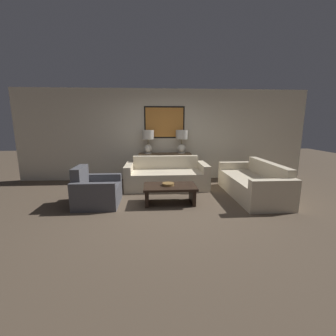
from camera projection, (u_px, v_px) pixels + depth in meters
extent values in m
plane|color=brown|center=(171.00, 207.00, 4.56)|extent=(20.00, 20.00, 0.00)
cube|color=beige|center=(164.00, 135.00, 6.70)|extent=(8.54, 0.10, 2.65)
cube|color=black|center=(164.00, 122.00, 6.57)|extent=(1.18, 0.01, 0.92)
cube|color=orange|center=(164.00, 122.00, 6.56)|extent=(1.10, 0.02, 0.84)
cube|color=brown|center=(165.00, 167.00, 6.61)|extent=(1.51, 0.40, 0.82)
cylinder|color=silver|center=(148.00, 153.00, 6.49)|extent=(0.20, 0.20, 0.02)
sphere|color=silver|center=(148.00, 149.00, 6.47)|extent=(0.23, 0.23, 0.23)
cylinder|color=#8C7A51|center=(148.00, 142.00, 6.43)|extent=(0.02, 0.02, 0.15)
cylinder|color=#B2ADA3|center=(148.00, 135.00, 6.39)|extent=(0.34, 0.34, 0.25)
cylinder|color=silver|center=(181.00, 153.00, 6.56)|extent=(0.20, 0.20, 0.02)
sphere|color=silver|center=(181.00, 148.00, 6.53)|extent=(0.23, 0.23, 0.23)
cylinder|color=#8C7A51|center=(182.00, 142.00, 6.49)|extent=(0.02, 0.02, 0.15)
cylinder|color=#B2ADA3|center=(182.00, 135.00, 6.45)|extent=(0.34, 0.34, 0.25)
cube|color=beige|center=(167.00, 180.00, 5.82)|extent=(1.77, 0.77, 0.45)
cube|color=beige|center=(166.00, 170.00, 6.25)|extent=(1.77, 0.18, 0.80)
cube|color=beige|center=(129.00, 176.00, 5.82)|extent=(0.18, 0.95, 0.64)
cube|color=beige|center=(203.00, 175.00, 5.95)|extent=(0.18, 0.95, 0.64)
cube|color=beige|center=(247.00, 187.00, 5.23)|extent=(0.77, 1.77, 0.45)
cube|color=beige|center=(268.00, 179.00, 5.23)|extent=(0.18, 1.77, 0.80)
cube|color=beige|center=(236.00, 173.00, 6.17)|extent=(0.95, 0.18, 0.64)
cube|color=beige|center=(273.00, 196.00, 4.27)|extent=(0.95, 0.18, 0.64)
cube|color=black|center=(170.00, 187.00, 4.73)|extent=(1.10, 0.65, 0.05)
cube|color=black|center=(147.00, 196.00, 4.74)|extent=(0.07, 0.52, 0.34)
cube|color=black|center=(192.00, 195.00, 4.80)|extent=(0.07, 0.52, 0.34)
cylinder|color=olive|center=(168.00, 184.00, 4.73)|extent=(0.25, 0.25, 0.05)
cube|color=#4C4C51|center=(103.00, 195.00, 4.70)|extent=(0.69, 0.63, 0.41)
cube|color=#4C4C51|center=(81.00, 186.00, 4.64)|extent=(0.18, 0.63, 0.81)
cube|color=#4C4C51|center=(93.00, 197.00, 4.31)|extent=(0.87, 0.14, 0.57)
cube|color=#4C4C51|center=(102.00, 186.00, 5.06)|extent=(0.87, 0.14, 0.57)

